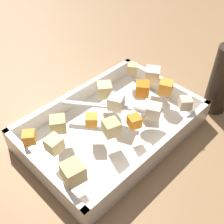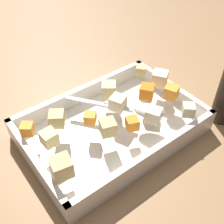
# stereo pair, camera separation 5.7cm
# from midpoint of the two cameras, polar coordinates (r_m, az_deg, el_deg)

# --- Properties ---
(ground_plane) EXTENTS (4.00, 4.00, 0.00)m
(ground_plane) POSITION_cam_midpoint_polar(r_m,az_deg,el_deg) (0.62, -2.64, -3.42)
(ground_plane) COLOR #936D47
(baking_dish) EXTENTS (0.36, 0.24, 0.05)m
(baking_dish) POSITION_cam_midpoint_polar(r_m,az_deg,el_deg) (0.60, -2.70, -3.46)
(baking_dish) COLOR white
(baking_dish) RESTS_ON ground_plane
(carrot_chunk_near_right) EXTENTS (0.03, 0.03, 0.02)m
(carrot_chunk_near_right) POSITION_cam_midpoint_polar(r_m,az_deg,el_deg) (0.55, -7.23, -1.71)
(carrot_chunk_near_right) COLOR orange
(carrot_chunk_near_right) RESTS_ON baking_dish
(carrot_chunk_rim_edge) EXTENTS (0.04, 0.04, 0.03)m
(carrot_chunk_rim_edge) POSITION_cam_midpoint_polar(r_m,az_deg,el_deg) (0.62, 3.54, 4.60)
(carrot_chunk_rim_edge) COLOR orange
(carrot_chunk_rim_edge) RESTS_ON baking_dish
(carrot_chunk_corner_ne) EXTENTS (0.03, 0.03, 0.02)m
(carrot_chunk_corner_ne) POSITION_cam_midpoint_polar(r_m,az_deg,el_deg) (0.55, -19.28, -5.04)
(carrot_chunk_corner_ne) COLOR orange
(carrot_chunk_corner_ne) RESTS_ON baking_dish
(carrot_chunk_mid_right) EXTENTS (0.04, 0.04, 0.03)m
(carrot_chunk_mid_right) POSITION_cam_midpoint_polar(r_m,az_deg,el_deg) (0.63, 8.32, 4.90)
(carrot_chunk_mid_right) COLOR orange
(carrot_chunk_mid_right) RESTS_ON baking_dish
(carrot_chunk_under_handle) EXTENTS (0.03, 0.03, 0.02)m
(carrot_chunk_under_handle) POSITION_cam_midpoint_polar(r_m,az_deg,el_deg) (0.55, 1.66, -1.98)
(carrot_chunk_under_handle) COLOR orange
(carrot_chunk_under_handle) RESTS_ON baking_dish
(potato_chunk_mid_left) EXTENTS (0.03, 0.03, 0.02)m
(potato_chunk_mid_left) POSITION_cam_midpoint_polar(r_m,az_deg,el_deg) (0.69, 1.73, 8.67)
(potato_chunk_mid_left) COLOR tan
(potato_chunk_mid_left) RESTS_ON baking_dish
(potato_chunk_far_left) EXTENTS (0.04, 0.04, 0.03)m
(potato_chunk_far_left) POSITION_cam_midpoint_polar(r_m,az_deg,el_deg) (0.57, 5.58, 0.06)
(potato_chunk_far_left) COLOR beige
(potato_chunk_far_left) RESTS_ON baking_dish
(potato_chunk_heap_top) EXTENTS (0.03, 0.03, 0.02)m
(potato_chunk_heap_top) POSITION_cam_midpoint_polar(r_m,az_deg,el_deg) (0.60, 12.01, 1.67)
(potato_chunk_heap_top) COLOR beige
(potato_chunk_heap_top) RESTS_ON baking_dish
(potato_chunk_corner_nw) EXTENTS (0.03, 0.03, 0.03)m
(potato_chunk_corner_nw) POSITION_cam_midpoint_polar(r_m,az_deg,el_deg) (0.52, -14.92, -6.28)
(potato_chunk_corner_nw) COLOR #E0CC89
(potato_chunk_corner_nw) RESTS_ON baking_dish
(potato_chunk_near_spoon) EXTENTS (0.04, 0.04, 0.03)m
(potato_chunk_near_spoon) POSITION_cam_midpoint_polar(r_m,az_deg,el_deg) (0.66, 5.74, 7.40)
(potato_chunk_near_spoon) COLOR beige
(potato_chunk_near_spoon) RESTS_ON baking_dish
(potato_chunk_near_left) EXTENTS (0.04, 0.04, 0.03)m
(potato_chunk_near_left) POSITION_cam_midpoint_polar(r_m,az_deg,el_deg) (0.61, -4.16, 4.36)
(potato_chunk_near_left) COLOR #E0CC89
(potato_chunk_near_left) RESTS_ON baking_dish
(potato_chunk_back_center) EXTENTS (0.04, 0.04, 0.03)m
(potato_chunk_back_center) POSITION_cam_midpoint_polar(r_m,az_deg,el_deg) (0.53, -3.21, -3.28)
(potato_chunk_back_center) COLOR tan
(potato_chunk_back_center) RESTS_ON baking_dish
(potato_chunk_corner_se) EXTENTS (0.04, 0.04, 0.03)m
(potato_chunk_corner_se) POSITION_cam_midpoint_polar(r_m,az_deg,el_deg) (0.47, -11.37, -12.02)
(potato_chunk_corner_se) COLOR tan
(potato_chunk_corner_se) RESTS_ON baking_dish
(potato_chunk_corner_sw) EXTENTS (0.04, 0.04, 0.03)m
(potato_chunk_corner_sw) POSITION_cam_midpoint_polar(r_m,az_deg,el_deg) (0.55, -13.76, -2.53)
(potato_chunk_corner_sw) COLOR tan
(potato_chunk_corner_sw) RESTS_ON baking_dish
(parsnip_chunk_front_center) EXTENTS (0.04, 0.04, 0.03)m
(parsnip_chunk_front_center) POSITION_cam_midpoint_polar(r_m,az_deg,el_deg) (0.58, -1.76, 1.72)
(parsnip_chunk_front_center) COLOR beige
(parsnip_chunk_front_center) RESTS_ON baking_dish
(serving_spoon) EXTENTS (0.15, 0.19, 0.02)m
(serving_spoon) POSITION_cam_midpoint_polar(r_m,az_deg,el_deg) (0.58, 3.19, 0.88)
(serving_spoon) COLOR silver
(serving_spoon) RESTS_ON baking_dish
(pepper_mill) EXTENTS (0.05, 0.05, 0.19)m
(pepper_mill) POSITION_cam_midpoint_polar(r_m,az_deg,el_deg) (0.65, 19.06, 6.18)
(pepper_mill) COLOR #2D2319
(pepper_mill) RESTS_ON ground_plane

